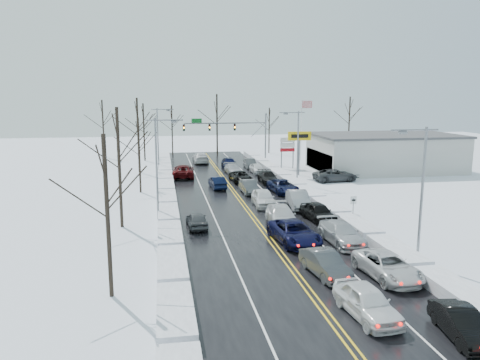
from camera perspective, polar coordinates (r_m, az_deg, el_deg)
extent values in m
plane|color=silver|center=(47.18, 0.47, -3.06)|extent=(160.00, 160.00, 0.00)
cube|color=black|center=(49.10, 0.07, -2.52)|extent=(14.00, 84.00, 0.01)
cube|color=white|center=(48.44, -8.84, -2.83)|extent=(1.82, 72.00, 0.80)
cube|color=white|center=(50.90, 8.54, -2.18)|extent=(1.82, 72.00, 0.80)
cylinder|color=slate|center=(75.33, 3.13, 5.10)|extent=(0.24, 0.24, 8.00)
cylinder|color=slate|center=(73.98, -1.80, 6.95)|extent=(13.00, 0.18, 0.18)
cylinder|color=slate|center=(74.96, 2.24, 6.15)|extent=(2.33, 0.10, 2.33)
cube|color=#0C591E|center=(73.48, -5.31, 7.20)|extent=(1.60, 0.08, 0.70)
cube|color=black|center=(74.24, -0.65, 6.47)|extent=(0.32, 0.25, 1.05)
sphere|color=#3F0705|center=(74.07, -0.63, 6.69)|extent=(0.20, 0.20, 0.20)
sphere|color=orange|center=(74.09, -0.63, 6.46)|extent=(0.22, 0.22, 0.22)
sphere|color=black|center=(74.11, -0.63, 6.23)|extent=(0.20, 0.20, 0.20)
cube|color=black|center=(73.73, -3.74, 6.42)|extent=(0.32, 0.25, 1.05)
sphere|color=#3F0705|center=(73.55, -3.73, 6.64)|extent=(0.20, 0.20, 0.20)
sphere|color=orange|center=(73.57, -3.72, 6.41)|extent=(0.22, 0.22, 0.22)
sphere|color=black|center=(73.59, -3.72, 6.17)|extent=(0.20, 0.20, 0.20)
cube|color=black|center=(73.43, -6.86, 6.35)|extent=(0.32, 0.25, 1.05)
sphere|color=#3F0705|center=(73.25, -6.86, 6.57)|extent=(0.20, 0.20, 0.20)
sphere|color=orange|center=(73.27, -6.86, 6.34)|extent=(0.22, 0.22, 0.22)
sphere|color=black|center=(73.29, -6.85, 6.10)|extent=(0.20, 0.20, 0.20)
cylinder|color=slate|center=(64.43, 7.21, 3.04)|extent=(0.20, 0.20, 5.60)
cube|color=yellow|center=(64.15, 7.26, 5.35)|extent=(3.20, 0.30, 1.20)
cube|color=black|center=(63.99, 7.31, 5.33)|extent=(2.40, 0.04, 0.50)
cylinder|color=slate|center=(70.02, 5.07, 3.02)|extent=(0.16, 0.16, 4.00)
cylinder|color=slate|center=(70.50, 6.49, 3.04)|extent=(0.16, 0.16, 4.00)
cube|color=white|center=(69.99, 5.82, 4.90)|extent=(2.20, 0.22, 0.70)
cube|color=white|center=(70.08, 5.81, 4.24)|extent=(2.20, 0.22, 0.70)
cube|color=#A00C15|center=(70.16, 5.80, 3.68)|extent=(2.20, 0.22, 0.50)
cylinder|color=slate|center=(41.75, 13.62, -3.61)|extent=(0.08, 0.08, 2.20)
cube|color=white|center=(41.55, 13.67, -2.40)|extent=(0.55, 0.05, 0.70)
cube|color=black|center=(41.51, 13.69, -2.41)|extent=(0.35, 0.02, 0.15)
cylinder|color=silver|center=(78.84, 7.46, 5.99)|extent=(0.14, 0.14, 10.00)
cube|color=#BABAB5|center=(71.33, 17.19, 3.13)|extent=(20.00, 12.00, 5.00)
cube|color=#262628|center=(67.57, 9.58, 2.30)|extent=(0.10, 11.00, 2.80)
cube|color=#3F3F42|center=(71.06, 17.31, 5.25)|extent=(20.40, 12.40, 0.30)
cylinder|color=slate|center=(32.46, 21.28, -1.89)|extent=(0.18, 0.18, 9.00)
cylinder|color=slate|center=(31.47, 20.54, 5.72)|extent=(3.20, 0.12, 0.12)
cube|color=slate|center=(31.09, 19.24, 5.47)|extent=(0.50, 0.25, 0.18)
cylinder|color=slate|center=(57.95, 7.06, 3.91)|extent=(0.18, 0.18, 9.00)
cylinder|color=slate|center=(57.40, 6.38, 8.17)|extent=(3.20, 0.12, 0.12)
cube|color=slate|center=(57.19, 5.60, 8.03)|extent=(0.50, 0.25, 0.18)
cylinder|color=slate|center=(41.68, -10.12, 1.28)|extent=(0.18, 0.18, 9.00)
cylinder|color=slate|center=(41.22, -9.19, 7.22)|extent=(3.20, 0.12, 0.12)
cube|color=slate|center=(41.24, -8.07, 7.04)|extent=(0.50, 0.25, 0.18)
cylinder|color=slate|center=(69.47, -9.98, 4.91)|extent=(0.18, 0.18, 9.00)
cylinder|color=slate|center=(69.19, -9.42, 8.48)|extent=(3.20, 0.12, 0.12)
cube|color=slate|center=(69.21, -8.75, 8.38)|extent=(0.50, 0.25, 0.18)
cylinder|color=#2D231C|center=(26.16, -15.84, -4.43)|extent=(0.24, 0.24, 9.00)
cylinder|color=#2D231C|center=(39.77, -14.49, 1.40)|extent=(0.27, 0.27, 10.00)
cylinder|color=#2D231C|center=(53.65, -12.17, 2.96)|extent=(0.23, 0.23, 8.50)
cylinder|color=#2D231C|center=(67.48, -12.31, 5.31)|extent=(0.28, 0.28, 10.50)
cylinder|color=#2D231C|center=(79.45, -11.63, 5.72)|extent=(0.25, 0.25, 9.50)
cylinder|color=#2D231C|center=(85.95, -16.33, 6.03)|extent=(0.27, 0.27, 10.00)
cylinder|color=#2D231C|center=(86.43, -8.27, 6.03)|extent=(0.24, 0.24, 9.00)
cylinder|color=#2D231C|center=(84.93, -2.82, 6.72)|extent=(0.29, 0.29, 11.00)
cylinder|color=#2D231C|center=(88.23, 3.57, 6.04)|extent=(0.23, 0.23, 8.50)
cylinder|color=#2D231C|center=(93.57, 13.16, 6.66)|extent=(0.28, 0.28, 10.50)
imported|color=white|center=(25.33, 15.13, -15.78)|extent=(2.32, 4.86, 1.60)
imported|color=#424547|center=(29.94, 10.29, -11.35)|extent=(2.16, 4.71, 1.50)
imported|color=black|center=(35.76, 6.60, -7.59)|extent=(3.29, 6.10, 1.63)
imported|color=silver|center=(40.34, 5.05, -5.46)|extent=(2.55, 5.62, 1.60)
imported|color=white|center=(46.75, 2.87, -3.20)|extent=(2.19, 5.00, 1.68)
imported|color=#44474A|center=(52.71, 1.10, -1.62)|extent=(1.68, 4.49, 1.47)
imported|color=black|center=(59.40, 0.08, -0.24)|extent=(2.57, 5.05, 1.37)
imported|color=#A7A9AF|center=(65.51, -0.86, 0.77)|extent=(2.22, 4.81, 1.36)
imported|color=black|center=(69.92, -1.35, 1.39)|extent=(2.05, 5.01, 1.70)
imported|color=black|center=(24.87, 25.27, -16.97)|extent=(1.96, 4.30, 1.37)
imported|color=silver|center=(30.50, 17.47, -11.27)|extent=(2.89, 5.52, 1.48)
imported|color=#ACB0B5|center=(36.15, 12.24, -7.56)|extent=(2.49, 5.48, 1.55)
imported|color=black|center=(42.01, 9.49, -4.91)|extent=(2.50, 4.90, 1.60)
imported|color=gray|center=(46.47, 7.09, -3.36)|extent=(2.23, 5.20, 1.67)
imported|color=black|center=(53.10, 5.25, -1.57)|extent=(2.97, 5.57, 1.49)
imported|color=black|center=(58.92, 3.42, -0.34)|extent=(2.08, 5.02, 1.45)
imported|color=silver|center=(65.89, 2.12, 0.82)|extent=(1.78, 4.20, 1.42)
imported|color=#444649|center=(70.53, 1.23, 1.47)|extent=(1.51, 4.26, 1.40)
imported|color=black|center=(55.40, -2.77, -1.04)|extent=(1.83, 4.47, 1.44)
imported|color=#47090B|center=(63.22, -6.92, 0.34)|extent=(3.20, 6.31, 1.71)
imported|color=silver|center=(76.06, -4.82, 2.09)|extent=(2.44, 5.89, 1.70)
imported|color=#3F4144|center=(39.49, -5.26, -5.81)|extent=(1.80, 4.04, 1.35)
imported|color=#3B3D40|center=(61.14, 11.51, -0.14)|extent=(5.86, 3.08, 1.57)
imported|color=#3B3D40|center=(65.90, 12.99, 0.56)|extent=(2.65, 5.74, 1.62)
imported|color=#BBBBBE|center=(72.26, 9.14, 1.55)|extent=(2.14, 4.89, 1.64)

